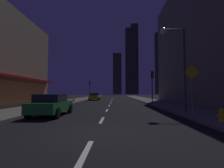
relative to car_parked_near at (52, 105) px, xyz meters
name	(u,v)px	position (x,y,z in m)	size (l,w,h in m)	color
ground_plane	(112,100)	(3.60, 26.97, -0.79)	(78.00, 136.00, 0.10)	black
sidewalk_right	(143,99)	(10.60, 26.97, -0.67)	(4.00, 76.00, 0.15)	#605E59
sidewalk_left	(82,99)	(-3.40, 26.97, -0.67)	(4.00, 76.00, 0.15)	#605E59
lane_marking_center	(111,103)	(3.60, 13.77, -0.73)	(0.16, 43.80, 0.01)	silver
building_apartment_right	(218,43)	(18.10, 10.97, 7.45)	(11.00, 20.00, 16.38)	slate
skyscraper_distant_tall	(117,74)	(5.57, 146.48, 18.48)	(7.98, 7.30, 38.43)	#474435
skyscraper_distant_mid	(131,61)	(16.99, 128.68, 27.02)	(8.96, 7.59, 55.52)	#322F25
skyscraper_distant_short	(135,59)	(21.57, 141.06, 31.58)	(6.28, 5.13, 64.65)	#312E24
skyscraper_distant_slender	(160,63)	(47.31, 151.65, 29.39)	(8.38, 6.91, 60.25)	#38352A
car_parked_near	(52,105)	(0.00, 0.00, 0.00)	(1.98, 4.24, 1.45)	#1E722D
car_parked_far	(94,97)	(0.00, 22.72, 0.00)	(1.98, 4.24, 1.45)	gold
fire_hydrant_yellow_near	(222,116)	(9.50, -3.10, -0.29)	(0.42, 0.30, 0.65)	yellow
fire_hydrant_far_left	(74,100)	(-2.30, 15.07, -0.29)	(0.42, 0.30, 0.65)	gold
traffic_light_near_right	(152,80)	(9.10, 10.33, 2.45)	(0.32, 0.48, 4.20)	#2D2D2D
traffic_light_far_left	(90,86)	(-1.90, 28.57, 2.45)	(0.32, 0.48, 4.20)	#2D2D2D
street_lamp_right	(174,48)	(8.98, 1.81, 4.33)	(1.96, 0.56, 6.58)	#38383D
pedestrian_crossing_sign	(192,85)	(9.20, -0.70, 1.28)	(0.91, 0.08, 3.15)	slate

